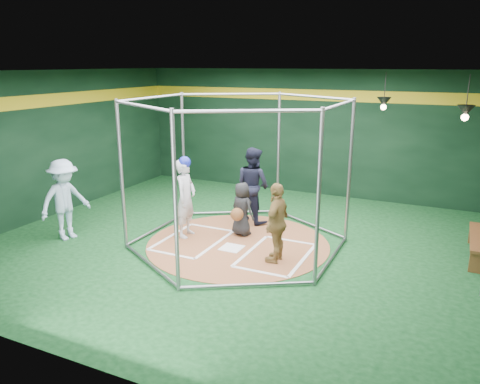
% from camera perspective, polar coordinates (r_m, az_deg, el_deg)
% --- Properties ---
extents(room_shell, '(10.10, 9.10, 3.53)m').
position_cam_1_polar(room_shell, '(9.34, -0.24, 3.73)').
color(room_shell, '#0C3615').
rests_on(room_shell, ground).
extents(clay_disc, '(3.80, 3.80, 0.01)m').
position_cam_1_polar(clay_disc, '(9.84, -0.25, -6.29)').
color(clay_disc, '#975A37').
rests_on(clay_disc, ground).
extents(home_plate, '(0.43, 0.43, 0.01)m').
position_cam_1_polar(home_plate, '(9.59, -1.02, -6.83)').
color(home_plate, white).
rests_on(home_plate, clay_disc).
extents(batter_box_left, '(1.17, 1.77, 0.01)m').
position_cam_1_polar(batter_box_left, '(10.05, -5.79, -5.83)').
color(batter_box_left, white).
rests_on(batter_box_left, clay_disc).
extents(batter_box_right, '(1.17, 1.77, 0.01)m').
position_cam_1_polar(batter_box_right, '(9.28, 4.43, -7.65)').
color(batter_box_right, white).
rests_on(batter_box_right, clay_disc).
extents(batting_cage, '(4.05, 4.67, 3.00)m').
position_cam_1_polar(batting_cage, '(9.39, -0.26, 2.21)').
color(batting_cage, gray).
rests_on(batting_cage, ground).
extents(pendant_lamp_near, '(0.34, 0.34, 0.90)m').
position_cam_1_polar(pendant_lamp_near, '(12.01, 17.13, 10.43)').
color(pendant_lamp_near, black).
rests_on(pendant_lamp_near, room_shell).
extents(pendant_lamp_far, '(0.34, 0.34, 0.90)m').
position_cam_1_polar(pendant_lamp_far, '(10.30, 25.81, 8.86)').
color(pendant_lamp_far, black).
rests_on(pendant_lamp_far, room_shell).
extents(batter_figure, '(0.46, 0.65, 1.76)m').
position_cam_1_polar(batter_figure, '(10.06, -6.64, -0.60)').
color(batter_figure, silver).
rests_on(batter_figure, clay_disc).
extents(visitor_leopard, '(0.39, 0.90, 1.53)m').
position_cam_1_polar(visitor_leopard, '(8.77, 4.54, -3.73)').
color(visitor_leopard, tan).
rests_on(visitor_leopard, clay_disc).
extents(catcher_figure, '(0.66, 0.66, 1.18)m').
position_cam_1_polar(catcher_figure, '(10.12, 0.19, -2.13)').
color(catcher_figure, black).
rests_on(catcher_figure, clay_disc).
extents(umpire, '(1.06, 0.95, 1.78)m').
position_cam_1_polar(umpire, '(10.93, 1.58, 0.87)').
color(umpire, black).
rests_on(umpire, clay_disc).
extents(bystander_blue, '(0.89, 1.24, 1.73)m').
position_cam_1_polar(bystander_blue, '(10.54, -20.60, -0.89)').
color(bystander_blue, '#ABC6E2').
rests_on(bystander_blue, ground).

